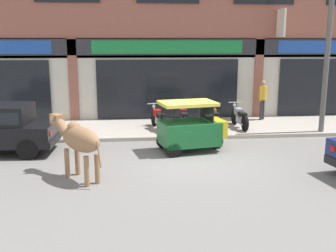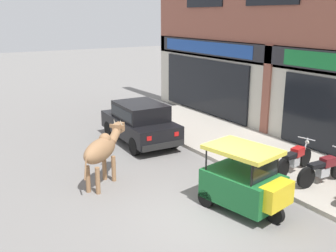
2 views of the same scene
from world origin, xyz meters
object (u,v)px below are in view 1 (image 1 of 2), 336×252
(motorcycle_2, at_px, (213,117))
(motorcycle_3, at_px, (239,117))
(motorcycle_0, at_px, (159,119))
(motorcycle_1, at_px, (183,118))
(pedestrian, at_px, (263,96))
(utility_pole, at_px, (328,47))
(cow, at_px, (78,139))
(auto_rickshaw, at_px, (191,130))

(motorcycle_2, xyz_separation_m, motorcycle_3, (1.00, -0.07, 0.00))
(motorcycle_0, xyz_separation_m, motorcycle_3, (3.02, -0.01, 0.00))
(motorcycle_0, height_order, motorcycle_3, same)
(motorcycle_1, bearing_deg, pedestrian, 21.17)
(pedestrian, xyz_separation_m, utility_pole, (1.39, -2.34, 1.99))
(cow, distance_m, motorcycle_0, 5.37)
(motorcycle_0, distance_m, motorcycle_1, 0.92)
(motorcycle_3, height_order, pedestrian, pedestrian)
(utility_pole, bearing_deg, motorcycle_3, 160.81)
(motorcycle_1, distance_m, motorcycle_2, 1.10)
(motorcycle_0, bearing_deg, motorcycle_1, 3.02)
(motorcycle_1, height_order, motorcycle_3, same)
(motorcycle_0, relative_size, motorcycle_2, 0.99)
(motorcycle_2, xyz_separation_m, pedestrian, (2.34, 1.32, 0.60))
(motorcycle_0, distance_m, utility_pole, 6.37)
(motorcycle_0, bearing_deg, motorcycle_2, 1.78)
(motorcycle_0, height_order, pedestrian, pedestrian)
(motorcycle_1, bearing_deg, utility_pole, -11.75)
(motorcycle_3, xyz_separation_m, pedestrian, (1.34, 1.39, 0.60))
(cow, relative_size, motorcycle_1, 0.99)
(motorcycle_0, xyz_separation_m, motorcycle_1, (0.92, 0.05, 0.00))
(auto_rickshaw, bearing_deg, pedestrian, 48.03)
(motorcycle_0, bearing_deg, motorcycle_3, -0.12)
(cow, distance_m, motorcycle_3, 7.19)
(motorcycle_0, bearing_deg, auto_rickshaw, -73.01)
(motorcycle_3, bearing_deg, pedestrian, 45.99)
(cow, height_order, pedestrian, pedestrian)
(auto_rickshaw, bearing_deg, motorcycle_1, 87.19)
(motorcycle_2, xyz_separation_m, utility_pole, (3.72, -1.02, 2.58))
(cow, relative_size, pedestrian, 1.13)
(motorcycle_0, height_order, utility_pole, utility_pole)
(motorcycle_3, bearing_deg, motorcycle_1, 178.50)
(pedestrian, bearing_deg, motorcycle_3, -134.01)
(auto_rickshaw, xyz_separation_m, motorcycle_2, (1.23, 2.65, -0.15))
(motorcycle_2, bearing_deg, cow, -131.25)
(motorcycle_1, bearing_deg, cow, -123.18)
(pedestrian, bearing_deg, motorcycle_2, -150.58)
(motorcycle_2, bearing_deg, utility_pole, -15.29)
(motorcycle_2, distance_m, pedestrian, 2.75)
(motorcycle_0, relative_size, pedestrian, 1.12)
(motorcycle_3, height_order, utility_pole, utility_pole)
(motorcycle_1, bearing_deg, auto_rickshaw, -92.81)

